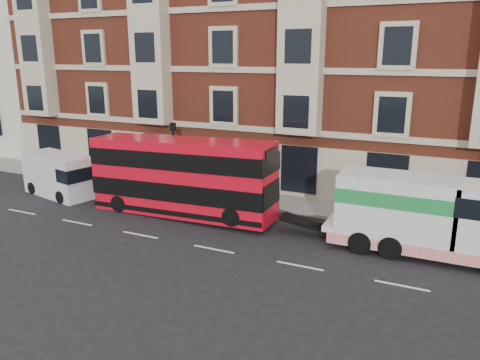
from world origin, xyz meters
name	(u,v)px	position (x,y,z in m)	size (l,w,h in m)	color
ground	(214,249)	(0.00, 0.00, 0.00)	(120.00, 120.00, 0.00)	black
sidewalk	(275,201)	(0.00, 7.50, 0.07)	(90.00, 3.00, 0.15)	slate
victorian_terrace	(325,28)	(0.50, 15.00, 10.07)	(45.00, 12.00, 20.40)	brown
lamp_post_west	(174,153)	(-6.00, 6.20, 2.68)	(0.35, 0.15, 4.35)	black
double_decker_bus	(182,176)	(-3.70, 3.35, 2.18)	(10.19, 2.34, 4.12)	red
tow_truck	(424,215)	(8.36, 3.35, 1.80)	(8.16, 2.41, 3.40)	silver
box_van	(59,175)	(-12.53, 3.34, 1.25)	(5.18, 2.97, 2.53)	silver
pedestrian	(121,167)	(-10.89, 7.15, 1.10)	(0.69, 0.45, 1.90)	#211B37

